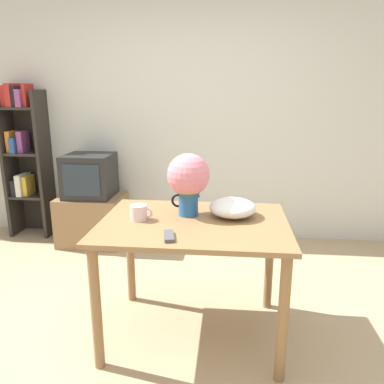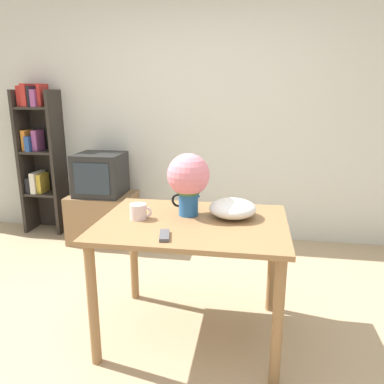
# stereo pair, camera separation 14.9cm
# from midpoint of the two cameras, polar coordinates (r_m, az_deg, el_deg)

# --- Properties ---
(ground_plane) EXTENTS (12.00, 12.00, 0.00)m
(ground_plane) POSITION_cam_midpoint_polar(r_m,az_deg,el_deg) (2.54, -3.74, -23.05)
(ground_plane) COLOR tan
(wall_back) EXTENTS (8.00, 0.05, 2.60)m
(wall_back) POSITION_cam_midpoint_polar(r_m,az_deg,el_deg) (4.03, 2.69, 11.19)
(wall_back) COLOR silver
(wall_back) RESTS_ON ground_plane
(table) EXTENTS (1.15, 0.86, 0.79)m
(table) POSITION_cam_midpoint_polar(r_m,az_deg,el_deg) (2.36, 1.91, -7.26)
(table) COLOR olive
(table) RESTS_ON ground_plane
(flower_vase) EXTENTS (0.27, 0.27, 0.40)m
(flower_vase) POSITION_cam_midpoint_polar(r_m,az_deg,el_deg) (2.36, 1.25, 1.94)
(flower_vase) COLOR #235B9E
(flower_vase) RESTS_ON table
(coffee_mug) EXTENTS (0.14, 0.10, 0.10)m
(coffee_mug) POSITION_cam_midpoint_polar(r_m,az_deg,el_deg) (2.35, -6.33, -2.99)
(coffee_mug) COLOR silver
(coffee_mug) RESTS_ON table
(white_bowl) EXTENTS (0.30, 0.30, 0.12)m
(white_bowl) POSITION_cam_midpoint_polar(r_m,az_deg,el_deg) (2.39, 8.00, -2.51)
(white_bowl) COLOR white
(white_bowl) RESTS_ON table
(remote_control) EXTENTS (0.08, 0.16, 0.02)m
(remote_control) POSITION_cam_midpoint_polar(r_m,az_deg,el_deg) (2.06, -2.15, -6.66)
(remote_control) COLOR #4C4C51
(remote_control) RESTS_ON table
(tv_stand) EXTENTS (0.66, 0.51, 0.51)m
(tv_stand) POSITION_cam_midpoint_polar(r_m,az_deg,el_deg) (4.14, -12.36, -3.79)
(tv_stand) COLOR #8E6B47
(tv_stand) RESTS_ON ground_plane
(tv_set) EXTENTS (0.48, 0.45, 0.44)m
(tv_set) POSITION_cam_midpoint_polar(r_m,az_deg,el_deg) (4.02, -12.74, 2.65)
(tv_set) COLOR black
(tv_set) RESTS_ON tv_stand
(bookshelf) EXTENTS (0.44, 0.30, 1.65)m
(bookshelf) POSITION_cam_midpoint_polar(r_m,az_deg,el_deg) (4.51, -21.25, 5.72)
(bookshelf) COLOR #2D2823
(bookshelf) RESTS_ON ground_plane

